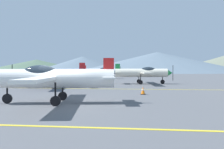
% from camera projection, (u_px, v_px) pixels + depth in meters
% --- Properties ---
extents(ground_plane, '(400.00, 400.00, 0.00)m').
position_uv_depth(ground_plane, '(61.00, 103.00, 12.24)').
color(ground_plane, '#54565B').
extents(apron_line_near, '(80.00, 0.16, 0.01)m').
position_uv_depth(apron_line_near, '(13.00, 125.00, 7.47)').
color(apron_line_near, yellow).
rests_on(apron_line_near, ground_plane).
extents(apron_line_far, '(80.00, 0.16, 0.01)m').
position_uv_depth(apron_line_far, '(92.00, 89.00, 20.99)').
color(apron_line_far, yellow).
rests_on(apron_line_far, ground_plane).
extents(airplane_near, '(7.25, 8.30, 2.48)m').
position_uv_depth(airplane_near, '(51.00, 78.00, 12.29)').
color(airplane_near, white).
rests_on(airplane_near, ground_plane).
extents(airplane_mid, '(7.26, 8.28, 2.48)m').
position_uv_depth(airplane_mid, '(50.00, 74.00, 22.30)').
color(airplane_mid, '#33478C').
rests_on(airplane_mid, ground_plane).
extents(airplane_far, '(7.22, 8.30, 2.48)m').
position_uv_depth(airplane_far, '(143.00, 73.00, 27.61)').
color(airplane_far, silver).
rests_on(airplane_far, ground_plane).
extents(airplane_back, '(7.19, 8.28, 2.48)m').
position_uv_depth(airplane_back, '(101.00, 71.00, 42.13)').
color(airplane_back, silver).
rests_on(airplane_back, ground_plane).
extents(traffic_cone_side, '(0.36, 0.36, 0.59)m').
position_uv_depth(traffic_cone_side, '(143.00, 91.00, 16.40)').
color(traffic_cone_side, black).
rests_on(traffic_cone_side, ground_plane).
extents(hill_left, '(71.29, 71.29, 8.04)m').
position_uv_depth(hill_left, '(37.00, 65.00, 155.23)').
color(hill_left, '#4C6651').
rests_on(hill_left, ground_plane).
extents(hill_centerleft, '(59.85, 59.85, 9.51)m').
position_uv_depth(hill_centerleft, '(83.00, 64.00, 142.29)').
color(hill_centerleft, slate).
rests_on(hill_centerleft, ground_plane).
extents(hill_centerright, '(89.44, 89.44, 10.81)m').
position_uv_depth(hill_centerright, '(157.00, 62.00, 121.91)').
color(hill_centerright, slate).
rests_on(hill_centerright, ground_plane).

